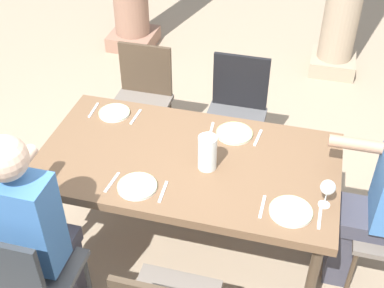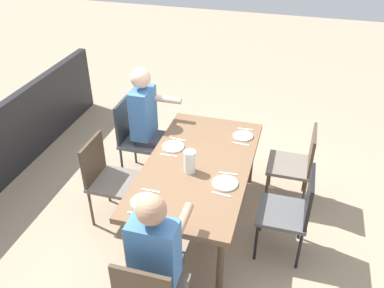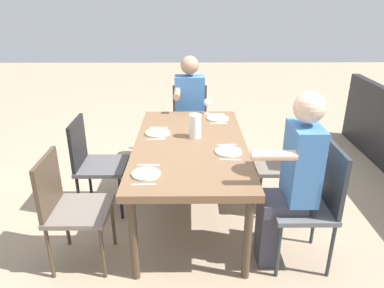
{
  "view_description": "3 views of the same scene",
  "coord_description": "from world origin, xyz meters",
  "px_view_note": "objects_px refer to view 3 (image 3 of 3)",
  "views": [
    {
      "loc": [
        0.61,
        -2.21,
        2.67
      ],
      "look_at": [
        0.01,
        0.06,
        0.8
      ],
      "focal_mm": 47.3,
      "sensor_mm": 36.0,
      "label": 1
    },
    {
      "loc": [
        2.97,
        0.78,
        2.96
      ],
      "look_at": [
        -0.11,
        -0.09,
        0.87
      ],
      "focal_mm": 38.02,
      "sensor_mm": 36.0,
      "label": 2
    },
    {
      "loc": [
        -2.89,
        0.01,
        1.94
      ],
      "look_at": [
        -0.12,
        -0.02,
        0.78
      ],
      "focal_mm": 33.73,
      "sensor_mm": 36.0,
      "label": 3
    }
  ],
  "objects_px": {
    "dining_table": "(190,149)",
    "chair_mid_south": "(287,159)",
    "diner_man_white": "(190,109)",
    "wine_glass_3": "(207,103)",
    "chair_mid_north": "(93,159)",
    "chair_west_south": "(314,199)",
    "water_pitcher": "(195,127)",
    "diner_woman_green": "(292,177)",
    "plate_0": "(146,174)",
    "plate_3": "(218,118)",
    "chair_west_north": "(68,203)",
    "plate_1": "(228,151)",
    "chair_head_east": "(190,118)",
    "plate_2": "(157,133)"
  },
  "relations": [
    {
      "from": "dining_table",
      "to": "chair_mid_south",
      "type": "xyz_separation_m",
      "value": [
        0.13,
        -0.9,
        -0.16
      ]
    },
    {
      "from": "chair_mid_south",
      "to": "diner_man_white",
      "type": "relative_size",
      "value": 0.69
    },
    {
      "from": "wine_glass_3",
      "to": "chair_mid_north",
      "type": "bearing_deg",
      "value": 121.65
    },
    {
      "from": "chair_west_south",
      "to": "chair_mid_north",
      "type": "xyz_separation_m",
      "value": [
        0.75,
        1.81,
        -0.03
      ]
    },
    {
      "from": "chair_mid_north",
      "to": "water_pitcher",
      "type": "xyz_separation_m",
      "value": [
        -0.01,
        -0.95,
        0.32
      ]
    },
    {
      "from": "diner_woman_green",
      "to": "wine_glass_3",
      "type": "distance_m",
      "value": 1.53
    },
    {
      "from": "plate_0",
      "to": "plate_3",
      "type": "xyz_separation_m",
      "value": [
        1.23,
        -0.61,
        -0.0
      ]
    },
    {
      "from": "chair_west_south",
      "to": "chair_mid_south",
      "type": "bearing_deg",
      "value": 0.31
    },
    {
      "from": "dining_table",
      "to": "diner_woman_green",
      "type": "bearing_deg",
      "value": -130.49
    },
    {
      "from": "plate_3",
      "to": "chair_west_north",
      "type": "bearing_deg",
      "value": 136.61
    },
    {
      "from": "plate_1",
      "to": "chair_mid_north",
      "type": "bearing_deg",
      "value": 74.37
    },
    {
      "from": "chair_head_east",
      "to": "diner_man_white",
      "type": "distance_m",
      "value": 0.27
    },
    {
      "from": "diner_woman_green",
      "to": "dining_table",
      "type": "bearing_deg",
      "value": 49.51
    },
    {
      "from": "water_pitcher",
      "to": "chair_west_south",
      "type": "bearing_deg",
      "value": -130.9
    },
    {
      "from": "chair_head_east",
      "to": "plate_3",
      "type": "relative_size",
      "value": 3.9
    },
    {
      "from": "plate_3",
      "to": "wine_glass_3",
      "type": "relative_size",
      "value": 1.36
    },
    {
      "from": "chair_mid_south",
      "to": "plate_3",
      "type": "height_order",
      "value": "chair_mid_south"
    },
    {
      "from": "chair_head_east",
      "to": "plate_2",
      "type": "bearing_deg",
      "value": 164.53
    },
    {
      "from": "diner_woman_green",
      "to": "plate_3",
      "type": "xyz_separation_m",
      "value": [
        1.26,
        0.44,
        0.02
      ]
    },
    {
      "from": "diner_man_white",
      "to": "plate_2",
      "type": "height_order",
      "value": "diner_man_white"
    },
    {
      "from": "diner_woman_green",
      "to": "plate_1",
      "type": "xyz_separation_m",
      "value": [
        0.41,
        0.41,
        0.02
      ]
    },
    {
      "from": "chair_head_east",
      "to": "water_pitcher",
      "type": "height_order",
      "value": "water_pitcher"
    },
    {
      "from": "chair_mid_north",
      "to": "chair_west_south",
      "type": "bearing_deg",
      "value": -112.55
    },
    {
      "from": "plate_2",
      "to": "water_pitcher",
      "type": "height_order",
      "value": "water_pitcher"
    },
    {
      "from": "chair_mid_north",
      "to": "diner_man_white",
      "type": "bearing_deg",
      "value": -42.71
    },
    {
      "from": "chair_mid_south",
      "to": "dining_table",
      "type": "bearing_deg",
      "value": 98.48
    },
    {
      "from": "chair_west_south",
      "to": "chair_head_east",
      "type": "relative_size",
      "value": 1.06
    },
    {
      "from": "dining_table",
      "to": "water_pitcher",
      "type": "distance_m",
      "value": 0.21
    },
    {
      "from": "chair_west_north",
      "to": "wine_glass_3",
      "type": "height_order",
      "value": "wine_glass_3"
    },
    {
      "from": "diner_man_white",
      "to": "chair_west_north",
      "type": "bearing_deg",
      "value": 152.51
    },
    {
      "from": "chair_mid_north",
      "to": "diner_man_white",
      "type": "height_order",
      "value": "diner_man_white"
    },
    {
      "from": "diner_man_white",
      "to": "diner_woman_green",
      "type": "bearing_deg",
      "value": -157.15
    },
    {
      "from": "diner_man_white",
      "to": "plate_1",
      "type": "distance_m",
      "value": 1.35
    },
    {
      "from": "chair_head_east",
      "to": "plate_0",
      "type": "height_order",
      "value": "chair_head_east"
    },
    {
      "from": "diner_man_white",
      "to": "plate_0",
      "type": "bearing_deg",
      "value": 169.48
    },
    {
      "from": "dining_table",
      "to": "diner_man_white",
      "type": "height_order",
      "value": "diner_man_white"
    },
    {
      "from": "chair_head_east",
      "to": "plate_0",
      "type": "bearing_deg",
      "value": 170.5
    },
    {
      "from": "dining_table",
      "to": "chair_mid_south",
      "type": "bearing_deg",
      "value": -81.52
    },
    {
      "from": "chair_west_north",
      "to": "plate_1",
      "type": "distance_m",
      "value": 1.3
    },
    {
      "from": "chair_west_north",
      "to": "plate_2",
      "type": "height_order",
      "value": "chair_west_north"
    },
    {
      "from": "dining_table",
      "to": "plate_3",
      "type": "xyz_separation_m",
      "value": [
        0.64,
        -0.29,
        0.07
      ]
    },
    {
      "from": "dining_table",
      "to": "diner_woman_green",
      "type": "distance_m",
      "value": 0.96
    },
    {
      "from": "wine_glass_3",
      "to": "chair_head_east",
      "type": "bearing_deg",
      "value": 20.19
    },
    {
      "from": "plate_1",
      "to": "plate_2",
      "type": "distance_m",
      "value": 0.75
    },
    {
      "from": "plate_1",
      "to": "wine_glass_3",
      "type": "xyz_separation_m",
      "value": [
        1.01,
        0.13,
        0.12
      ]
    },
    {
      "from": "wine_glass_3",
      "to": "plate_1",
      "type": "bearing_deg",
      "value": -172.91
    },
    {
      "from": "chair_mid_north",
      "to": "plate_0",
      "type": "height_order",
      "value": "chair_mid_north"
    },
    {
      "from": "chair_mid_south",
      "to": "diner_woman_green",
      "type": "distance_m",
      "value": 0.8
    },
    {
      "from": "chair_west_south",
      "to": "chair_mid_south",
      "type": "relative_size",
      "value": 1.07
    },
    {
      "from": "chair_mid_north",
      "to": "water_pitcher",
      "type": "distance_m",
      "value": 1.0
    }
  ]
}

